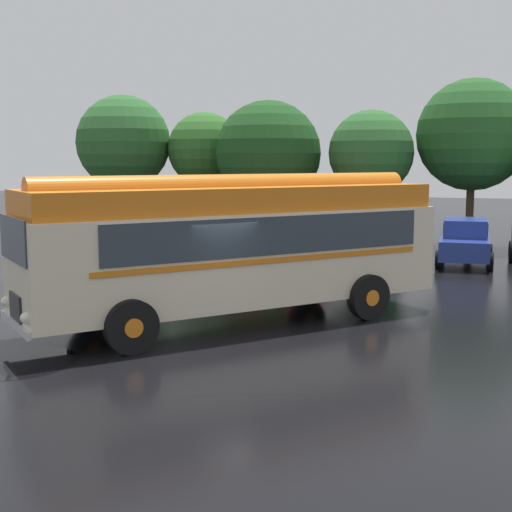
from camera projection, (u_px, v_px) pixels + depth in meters
name	position (u px, v px, depth m)	size (l,w,h in m)	color
ground_plane	(206.00, 331.00, 16.03)	(120.00, 120.00, 0.00)	black
vintage_bus	(236.00, 243.00, 16.53)	(8.54, 9.15, 3.49)	beige
car_near_left	(250.00, 235.00, 28.26)	(2.28, 4.35, 1.66)	maroon
car_mid_left	(309.00, 237.00, 27.61)	(2.07, 4.25, 1.66)	maroon
car_mid_right	(380.00, 240.00, 26.63)	(2.04, 4.24, 1.66)	#144C28
car_far_right	(465.00, 241.00, 26.10)	(1.98, 4.21, 1.66)	navy
tree_far_left	(124.00, 143.00, 34.76)	(4.57, 4.57, 6.94)	#4C3823
tree_left_of_centre	(203.00, 149.00, 34.45)	(3.58, 3.58, 6.10)	#4C3823
tree_centre	(265.00, 151.00, 32.21)	(4.75, 4.75, 6.48)	#4C3823
tree_right_of_centre	(373.00, 152.00, 31.00)	(3.70, 3.70, 5.98)	#4C3823
tree_far_right	(472.00, 134.00, 30.50)	(4.80, 4.80, 7.28)	#4C3823
puddle_patch	(13.00, 362.00, 13.55)	(2.43, 2.43, 0.01)	black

